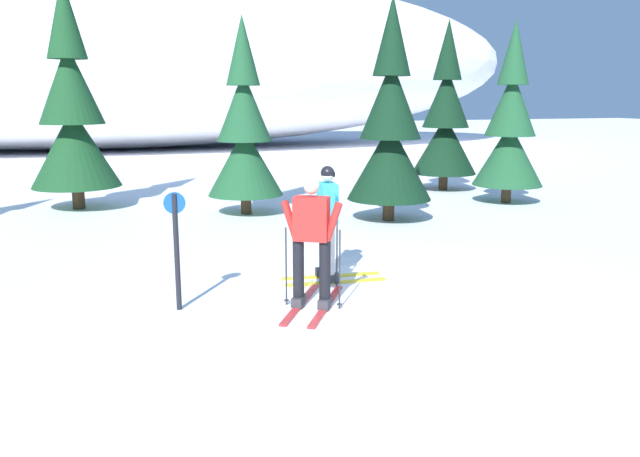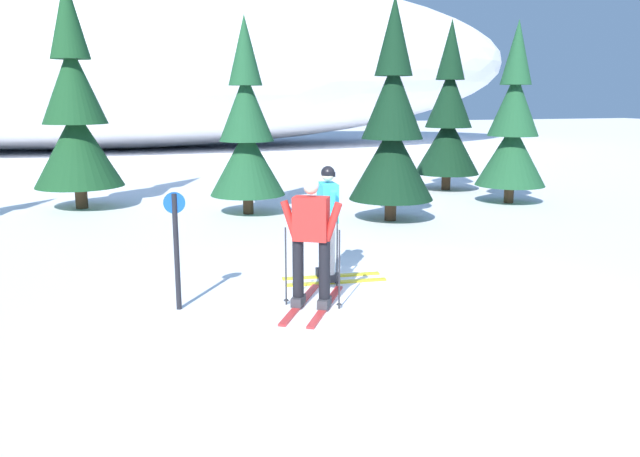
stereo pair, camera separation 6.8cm
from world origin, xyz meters
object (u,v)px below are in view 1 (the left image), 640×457
Objects in this scene: skier_cyan_jacket at (328,221)px; pine_tree_center_left at (244,133)px; pine_tree_far_right at (510,128)px; pine_tree_left at (72,114)px; skier_red_jacket at (312,240)px; pine_tree_center_right at (390,129)px; pine_tree_right at (446,120)px; trail_marker_post at (176,244)px.

pine_tree_center_left reaches higher than skier_cyan_jacket.
pine_tree_far_right is at bearing -4.61° from pine_tree_center_left.
pine_tree_center_left is at bearing -27.99° from pine_tree_left.
pine_tree_left reaches higher than skier_red_jacket.
pine_tree_left is 1.19× the size of pine_tree_far_right.
pine_tree_center_left is at bearing 90.20° from skier_cyan_jacket.
pine_tree_center_right is 0.99× the size of pine_tree_right.
pine_tree_far_right is (3.98, 1.26, -0.09)m from pine_tree_center_right.
pine_tree_left reaches higher than pine_tree_right.
pine_tree_right is (10.33, 0.04, -0.26)m from pine_tree_left.
pine_tree_left is at bearing -179.77° from pine_tree_right.
pine_tree_center_right is at bearing 55.09° from skier_cyan_jacket.
pine_tree_center_right is at bearing 42.73° from trail_marker_post.
trail_marker_post is at bearing -137.27° from pine_tree_center_right.
pine_tree_center_left is at bearing 85.15° from skier_red_jacket.
pine_tree_far_right reaches higher than skier_cyan_jacket.
skier_cyan_jacket is 1.32m from skier_red_jacket.
skier_red_jacket is 0.38× the size of pine_tree_far_right.
pine_tree_center_left is (3.85, -2.05, -0.41)m from pine_tree_left.
pine_tree_right is at bearing 98.89° from pine_tree_far_right.
pine_tree_center_right is at bearing -162.38° from pine_tree_far_right.
pine_tree_center_left is 2.94× the size of trail_marker_post.
pine_tree_center_right is (2.91, -1.82, 0.12)m from pine_tree_center_left.
skier_red_jacket is 11.67m from pine_tree_right.
pine_tree_left is 1.13× the size of pine_tree_right.
pine_tree_far_right is 11.06m from trail_marker_post.
pine_tree_far_right reaches higher than skier_red_jacket.
pine_tree_left reaches higher than pine_tree_center_right.
pine_tree_left is at bearing 150.24° from pine_tree_center_right.
skier_red_jacket is at bearing -118.27° from skier_cyan_jacket.
skier_cyan_jacket reaches higher than trail_marker_post.
skier_red_jacket is 0.36× the size of pine_tree_right.
pine_tree_far_right is at bearing 17.62° from pine_tree_center_right.
trail_marker_post is (-8.77, -8.71, -1.19)m from pine_tree_right.
skier_cyan_jacket is 6.04m from pine_tree_center_left.
pine_tree_center_left is at bearing 70.92° from trail_marker_post.
trail_marker_post is at bearing 163.62° from skier_red_jacket.
pine_tree_far_right reaches higher than pine_tree_center_left.
pine_tree_right is (7.08, 9.21, 1.14)m from skier_red_jacket.
pine_tree_left is 11.06m from pine_tree_far_right.
pine_tree_far_right is (10.74, -2.60, -0.38)m from pine_tree_left.
pine_tree_right is 3.16× the size of trail_marker_post.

